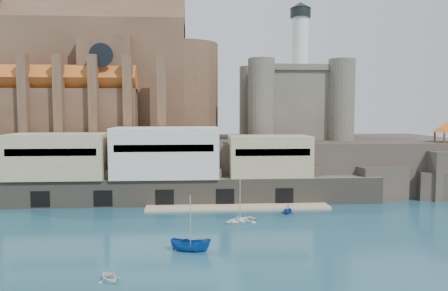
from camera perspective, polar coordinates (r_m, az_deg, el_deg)
name	(u,v)px	position (r m, az deg, el deg)	size (l,w,h in m)	color
ground	(236,241)	(54.58, 1.61, -12.33)	(300.00, 300.00, 0.00)	#194253
promontory	(218,163)	(92.13, -0.83, -2.26)	(100.00, 36.00, 10.00)	#2A2420
quay	(165,168)	(75.87, -7.75, -2.90)	(70.00, 12.00, 13.05)	#5D564A
church	(103,81)	(95.97, -15.50, 8.14)	(47.00, 25.93, 30.51)	#4D3424
castle_keep	(293,99)	(95.45, 8.95, 5.98)	(21.20, 21.20, 29.30)	#4C473C
rock_outcrop	(447,174)	(91.69, 27.08, -3.36)	(14.50, 10.50, 8.70)	#2A2420
pavilion	(448,128)	(91.11, 27.22, 2.09)	(6.40, 6.40, 5.40)	#4D3424
boat_1	(109,280)	(44.11, -14.77, -16.66)	(2.47, 1.51, 2.86)	white
boat_2	(191,251)	(50.96, -4.39, -13.58)	(1.80, 1.85, 4.79)	#124595
boat_6	(240,222)	(63.33, 2.10, -9.94)	(3.65, 1.06, 5.12)	white
boat_7	(288,213)	(69.37, 8.31, -8.70)	(2.54, 1.55, 2.94)	#153696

